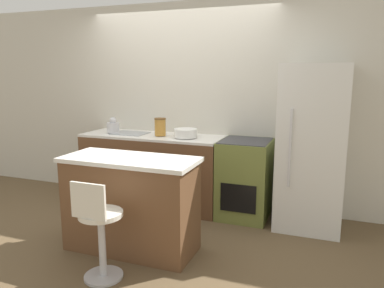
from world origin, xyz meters
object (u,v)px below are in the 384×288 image
object	(u,v)px
oven_range	(245,179)
kettle	(113,126)
mixing_bowl	(185,133)
stool_chair	(99,231)
refrigerator	(311,148)

from	to	relation	value
oven_range	kettle	distance (m)	1.85
mixing_bowl	kettle	bearing A→B (deg)	180.00
stool_chair	kettle	xyz separation A→B (m)	(-0.97, 1.77, 0.59)
oven_range	mixing_bowl	distance (m)	0.91
oven_range	refrigerator	world-z (taller)	refrigerator
kettle	mixing_bowl	bearing A→B (deg)	0.00
refrigerator	mixing_bowl	world-z (taller)	refrigerator
kettle	mixing_bowl	size ratio (longest dim) A/B	0.72
oven_range	refrigerator	bearing A→B (deg)	-1.96
oven_range	refrigerator	xyz separation A→B (m)	(0.74, -0.03, 0.44)
stool_chair	kettle	size ratio (longest dim) A/B	4.30
kettle	oven_range	bearing A→B (deg)	1.49
mixing_bowl	stool_chair	bearing A→B (deg)	-92.07
refrigerator	kettle	bearing A→B (deg)	-179.52
oven_range	kettle	world-z (taller)	kettle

